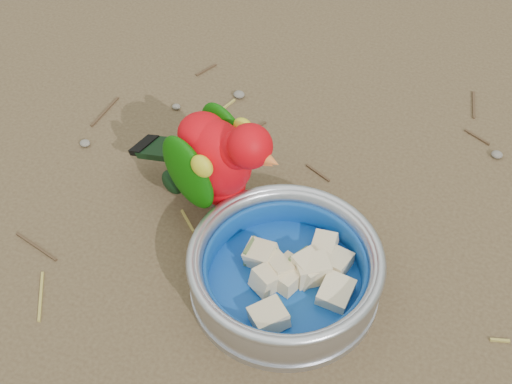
% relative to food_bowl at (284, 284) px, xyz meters
% --- Properties ---
extents(ground, '(60.00, 60.00, 0.00)m').
position_rel_food_bowl_xyz_m(ground, '(-0.02, -0.05, -0.01)').
color(ground, brown).
extents(food_bowl, '(0.22, 0.22, 0.02)m').
position_rel_food_bowl_xyz_m(food_bowl, '(0.00, 0.00, 0.00)').
color(food_bowl, '#B2B2BA').
rests_on(food_bowl, ground).
extents(bowl_wall, '(0.22, 0.22, 0.04)m').
position_rel_food_bowl_xyz_m(bowl_wall, '(0.00, 0.00, 0.03)').
color(bowl_wall, '#B2B2BA').
rests_on(bowl_wall, food_bowl).
extents(fruit_wedges, '(0.13, 0.13, 0.03)m').
position_rel_food_bowl_xyz_m(fruit_wedges, '(-0.00, 0.00, 0.02)').
color(fruit_wedges, beige).
rests_on(fruit_wedges, food_bowl).
extents(lory_parrot, '(0.22, 0.15, 0.16)m').
position_rel_food_bowl_xyz_m(lory_parrot, '(-0.12, 0.08, 0.07)').
color(lory_parrot, red).
rests_on(lory_parrot, ground).
extents(ground_debris, '(0.90, 0.80, 0.01)m').
position_rel_food_bowl_xyz_m(ground_debris, '(-0.02, -0.03, -0.01)').
color(ground_debris, '#AA9542').
rests_on(ground_debris, ground).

